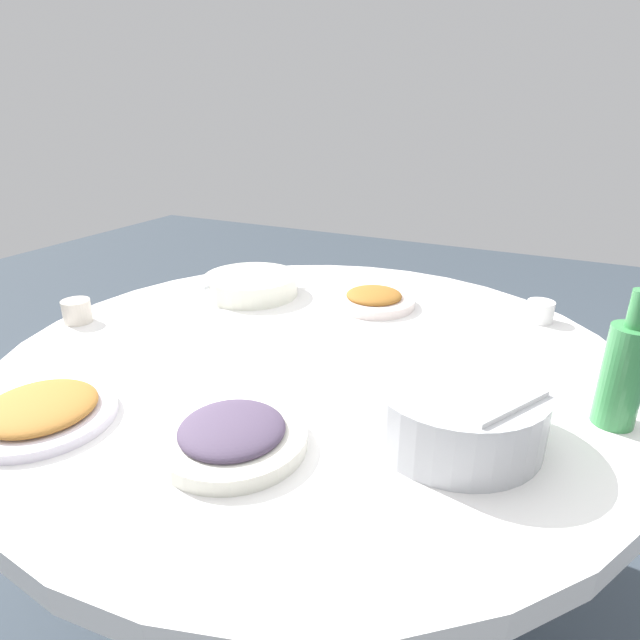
{
  "coord_description": "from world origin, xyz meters",
  "views": [
    {
      "loc": [
        0.9,
        0.46,
        1.24
      ],
      "look_at": [
        -0.02,
        0.0,
        0.82
      ],
      "focal_mm": 29.28,
      "sensor_mm": 36.0,
      "label": 1
    }
  ],
  "objects_px": {
    "round_dining_table": "(315,391)",
    "rice_bowl": "(457,408)",
    "dish_stirfry": "(374,299)",
    "tea_cup_far": "(540,311)",
    "green_bottle": "(624,372)",
    "dish_eggplant": "(232,435)",
    "soup_bowl": "(251,285)",
    "dish_tofu_braise": "(41,411)",
    "tea_cup_near": "(77,311)"
  },
  "relations": [
    {
      "from": "tea_cup_far",
      "to": "dish_eggplant",
      "type": "bearing_deg",
      "value": -26.55
    },
    {
      "from": "round_dining_table",
      "to": "tea_cup_far",
      "type": "relative_size",
      "value": 20.44
    },
    {
      "from": "rice_bowl",
      "to": "dish_tofu_braise",
      "type": "distance_m",
      "value": 0.69
    },
    {
      "from": "round_dining_table",
      "to": "dish_tofu_braise",
      "type": "xyz_separation_m",
      "value": [
        0.44,
        -0.29,
        0.11
      ]
    },
    {
      "from": "tea_cup_near",
      "to": "soup_bowl",
      "type": "bearing_deg",
      "value": 143.12
    },
    {
      "from": "round_dining_table",
      "to": "soup_bowl",
      "type": "relative_size",
      "value": 5.06
    },
    {
      "from": "dish_stirfry",
      "to": "tea_cup_far",
      "type": "xyz_separation_m",
      "value": [
        -0.08,
        0.4,
        0.01
      ]
    },
    {
      "from": "round_dining_table",
      "to": "tea_cup_far",
      "type": "xyz_separation_m",
      "value": [
        -0.4,
        0.42,
        0.12
      ]
    },
    {
      "from": "green_bottle",
      "to": "rice_bowl",
      "type": "bearing_deg",
      "value": -55.55
    },
    {
      "from": "dish_stirfry",
      "to": "tea_cup_far",
      "type": "bearing_deg",
      "value": 101.21
    },
    {
      "from": "tea_cup_near",
      "to": "green_bottle",
      "type": "bearing_deg",
      "value": 94.27
    },
    {
      "from": "dish_stirfry",
      "to": "dish_eggplant",
      "type": "bearing_deg",
      "value": 2.1
    },
    {
      "from": "round_dining_table",
      "to": "dish_eggplant",
      "type": "bearing_deg",
      "value": 6.0
    },
    {
      "from": "dish_eggplant",
      "to": "green_bottle",
      "type": "relative_size",
      "value": 0.99
    },
    {
      "from": "dish_stirfry",
      "to": "tea_cup_near",
      "type": "distance_m",
      "value": 0.74
    },
    {
      "from": "dish_stirfry",
      "to": "rice_bowl",
      "type": "bearing_deg",
      "value": 33.36
    },
    {
      "from": "green_bottle",
      "to": "tea_cup_far",
      "type": "relative_size",
      "value": 3.63
    },
    {
      "from": "round_dining_table",
      "to": "rice_bowl",
      "type": "distance_m",
      "value": 0.41
    },
    {
      "from": "dish_tofu_braise",
      "to": "tea_cup_far",
      "type": "xyz_separation_m",
      "value": [
        -0.84,
        0.71,
        0.01
      ]
    },
    {
      "from": "dish_stirfry",
      "to": "soup_bowl",
      "type": "bearing_deg",
      "value": -78.61
    },
    {
      "from": "dish_tofu_braise",
      "to": "dish_stirfry",
      "type": "xyz_separation_m",
      "value": [
        -0.76,
        0.31,
        0.0
      ]
    },
    {
      "from": "tea_cup_near",
      "to": "dish_eggplant",
      "type": "bearing_deg",
      "value": 68.55
    },
    {
      "from": "green_bottle",
      "to": "dish_stirfry",
      "type": "bearing_deg",
      "value": -121.49
    },
    {
      "from": "dish_eggplant",
      "to": "tea_cup_far",
      "type": "height_order",
      "value": "tea_cup_far"
    },
    {
      "from": "rice_bowl",
      "to": "tea_cup_near",
      "type": "distance_m",
      "value": 0.94
    },
    {
      "from": "soup_bowl",
      "to": "dish_stirfry",
      "type": "height_order",
      "value": "soup_bowl"
    },
    {
      "from": "round_dining_table",
      "to": "dish_tofu_braise",
      "type": "height_order",
      "value": "dish_tofu_braise"
    },
    {
      "from": "rice_bowl",
      "to": "dish_tofu_braise",
      "type": "height_order",
      "value": "rice_bowl"
    },
    {
      "from": "dish_tofu_braise",
      "to": "tea_cup_far",
      "type": "height_order",
      "value": "tea_cup_far"
    },
    {
      "from": "tea_cup_far",
      "to": "tea_cup_near",
      "type": "bearing_deg",
      "value": -63.39
    },
    {
      "from": "dish_tofu_braise",
      "to": "tea_cup_near",
      "type": "height_order",
      "value": "tea_cup_near"
    },
    {
      "from": "dish_tofu_braise",
      "to": "green_bottle",
      "type": "bearing_deg",
      "value": 115.97
    },
    {
      "from": "soup_bowl",
      "to": "dish_eggplant",
      "type": "distance_m",
      "value": 0.71
    },
    {
      "from": "round_dining_table",
      "to": "tea_cup_near",
      "type": "distance_m",
      "value": 0.62
    },
    {
      "from": "rice_bowl",
      "to": "soup_bowl",
      "type": "distance_m",
      "value": 0.79
    },
    {
      "from": "rice_bowl",
      "to": "dish_stirfry",
      "type": "xyz_separation_m",
      "value": [
        -0.5,
        -0.33,
        -0.03
      ]
    },
    {
      "from": "rice_bowl",
      "to": "tea_cup_far",
      "type": "relative_size",
      "value": 4.22
    },
    {
      "from": "dish_stirfry",
      "to": "round_dining_table",
      "type": "bearing_deg",
      "value": -2.24
    },
    {
      "from": "tea_cup_near",
      "to": "dish_tofu_braise",
      "type": "bearing_deg",
      "value": 42.35
    },
    {
      "from": "rice_bowl",
      "to": "dish_tofu_braise",
      "type": "bearing_deg",
      "value": -67.45
    },
    {
      "from": "dish_eggplant",
      "to": "round_dining_table",
      "type": "bearing_deg",
      "value": -174.0
    },
    {
      "from": "dish_eggplant",
      "to": "green_bottle",
      "type": "distance_m",
      "value": 0.63
    },
    {
      "from": "round_dining_table",
      "to": "rice_bowl",
      "type": "relative_size",
      "value": 4.85
    },
    {
      "from": "dish_eggplant",
      "to": "green_bottle",
      "type": "bearing_deg",
      "value": 122.36
    },
    {
      "from": "soup_bowl",
      "to": "dish_stirfry",
      "type": "bearing_deg",
      "value": 101.39
    },
    {
      "from": "soup_bowl",
      "to": "tea_cup_far",
      "type": "distance_m",
      "value": 0.76
    },
    {
      "from": "round_dining_table",
      "to": "dish_stirfry",
      "type": "distance_m",
      "value": 0.34
    },
    {
      "from": "dish_tofu_braise",
      "to": "tea_cup_near",
      "type": "bearing_deg",
      "value": -137.65
    },
    {
      "from": "soup_bowl",
      "to": "rice_bowl",
      "type": "bearing_deg",
      "value": 57.31
    },
    {
      "from": "soup_bowl",
      "to": "tea_cup_far",
      "type": "height_order",
      "value": "soup_bowl"
    }
  ]
}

